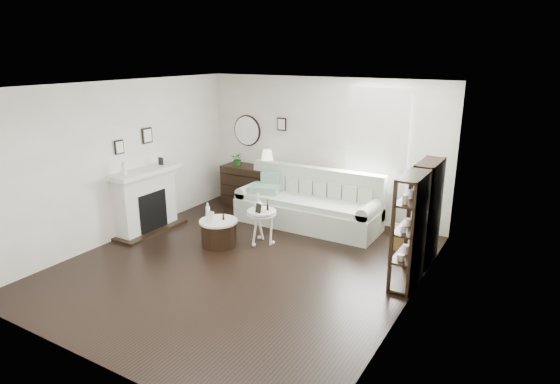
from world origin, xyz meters
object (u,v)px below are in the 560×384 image
Objects in this scene: dresser at (252,186)px; drum_table at (219,233)px; pedestal_table at (262,213)px; sofa at (309,207)px.

drum_table is at bearing -71.57° from dresser.
dresser is at bearing 128.11° from pedestal_table.
sofa reaches higher than dresser.
pedestal_table is (-0.27, -1.23, 0.20)m from sofa.
dresser reaches higher than pedestal_table.
sofa is 4.53× the size of pedestal_table.
drum_table is 1.07× the size of pedestal_table.
sofa is at bearing 62.68° from drum_table.
sofa is 1.87m from drum_table.
sofa is 1.59m from dresser.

